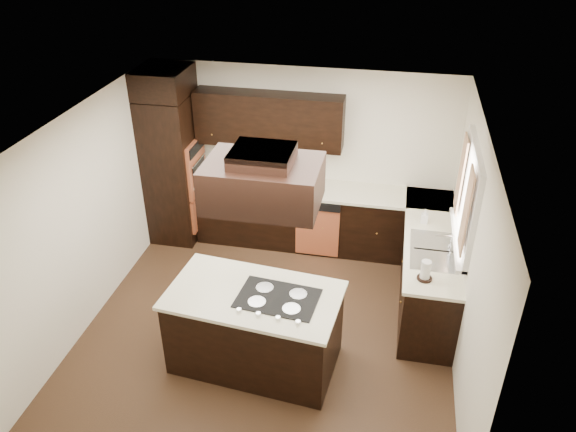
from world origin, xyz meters
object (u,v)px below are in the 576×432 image
(oven_column, at_px, (173,169))
(range_hood, at_px, (263,183))
(island, at_px, (255,330))
(spice_rack, at_px, (242,174))

(oven_column, bearing_deg, range_hood, -50.26)
(oven_column, distance_m, range_hood, 3.13)
(island, relative_size, spice_rack, 5.33)
(island, bearing_deg, range_hood, 36.26)
(oven_column, bearing_deg, island, -52.76)
(range_hood, relative_size, spice_rack, 3.29)
(island, xyz_separation_m, range_hood, (0.11, 0.07, 1.72))
(oven_column, xyz_separation_m, island, (1.76, -2.32, -0.62))
(island, height_order, spice_rack, spice_rack)
(island, distance_m, range_hood, 1.72)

